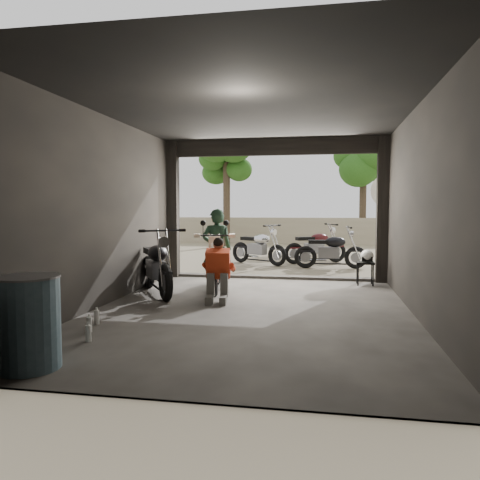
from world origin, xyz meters
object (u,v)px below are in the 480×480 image
(mechanic, at_px, (217,272))
(left_bike, at_px, (156,261))
(main_bike, at_px, (216,261))
(sign_post, at_px, (387,206))
(outside_bike_c, at_px, (331,247))
(helmet, at_px, (367,256))
(rider, at_px, (217,249))
(stool, at_px, (365,265))
(oil_drum, at_px, (29,324))
(outside_bike_a, at_px, (258,244))
(outside_bike_b, at_px, (316,244))

(mechanic, bearing_deg, left_bike, 150.85)
(main_bike, relative_size, sign_post, 0.71)
(outside_bike_c, distance_m, helmet, 2.81)
(rider, bearing_deg, main_bike, 85.19)
(main_bike, relative_size, left_bike, 0.94)
(rider, bearing_deg, left_bike, 27.86)
(stool, height_order, oil_drum, oil_drum)
(rider, distance_m, helmet, 3.20)
(rider, xyz_separation_m, helmet, (3.02, 1.02, -0.18))
(left_bike, distance_m, mechanic, 1.42)
(left_bike, distance_m, outside_bike_c, 5.57)
(main_bike, distance_m, left_bike, 1.19)
(stool, bearing_deg, outside_bike_a, 129.82)
(left_bike, xyz_separation_m, mechanic, (1.32, -0.53, -0.09))
(left_bike, xyz_separation_m, helmet, (4.03, 1.76, 0.00))
(helmet, bearing_deg, oil_drum, -136.45)
(stool, bearing_deg, sign_post, 71.26)
(main_bike, relative_size, outside_bike_a, 1.02)
(left_bike, xyz_separation_m, sign_post, (4.68, 3.76, 1.05))
(sign_post, bearing_deg, outside_bike_c, 158.69)
(mechanic, bearing_deg, rider, 96.41)
(outside_bike_b, distance_m, mechanic, 6.34)
(main_bike, bearing_deg, mechanic, -86.26)
(left_bike, relative_size, rider, 1.15)
(outside_bike_c, bearing_deg, left_bike, 139.14)
(helmet, bearing_deg, main_bike, -172.58)
(rider, distance_m, sign_post, 4.83)
(outside_bike_c, bearing_deg, helmet, -169.51)
(main_bike, height_order, rider, rider)
(rider, bearing_deg, stool, -169.92)
(helmet, bearing_deg, outside_bike_c, 91.24)
(helmet, bearing_deg, mechanic, -153.37)
(rider, height_order, oil_drum, rider)
(main_bike, relative_size, oil_drum, 1.84)
(main_bike, bearing_deg, helmet, 10.15)
(stool, distance_m, oil_drum, 7.05)
(outside_bike_a, distance_m, helmet, 4.30)
(helmet, bearing_deg, stool, -166.05)
(outside_bike_b, xyz_separation_m, sign_post, (1.79, -1.85, 1.10))
(outside_bike_c, distance_m, stool, 2.82)
(left_bike, distance_m, outside_bike_a, 5.19)
(left_bike, relative_size, mechanic, 1.73)
(left_bike, distance_m, oil_drum, 4.19)
(outside_bike_c, relative_size, stool, 3.34)
(sign_post, bearing_deg, main_bike, -132.78)
(outside_bike_c, xyz_separation_m, stool, (0.68, -2.73, -0.14))
(outside_bike_b, relative_size, outside_bike_c, 1.03)
(oil_drum, height_order, sign_post, sign_post)
(outside_bike_c, bearing_deg, mechanic, 153.90)
(left_bike, bearing_deg, mechanic, -54.71)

